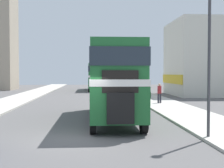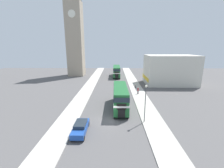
{
  "view_description": "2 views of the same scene",
  "coord_description": "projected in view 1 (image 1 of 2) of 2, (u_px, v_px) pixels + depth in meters",
  "views": [
    {
      "loc": [
        0.62,
        -12.53,
        2.66
      ],
      "look_at": [
        1.82,
        5.28,
        2.04
      ],
      "focal_mm": 50.0,
      "sensor_mm": 36.0,
      "label": 1
    },
    {
      "loc": [
        0.71,
        -21.48,
        11.37
      ],
      "look_at": [
        0.0,
        19.32,
        1.2
      ],
      "focal_mm": 24.0,
      "sensor_mm": 36.0,
      "label": 2
    }
  ],
  "objects": [
    {
      "name": "bus_distant",
      "position": [
        97.0,
        75.0,
        48.53
      ],
      "size": [
        2.57,
        11.16,
        4.07
      ],
      "color": "#1E602D",
      "rests_on": "ground_plane"
    },
    {
      "name": "double_decker_bus",
      "position": [
        112.0,
        76.0,
        17.83
      ],
      "size": [
        2.55,
        10.38,
        4.16
      ],
      "color": "#1E602D",
      "rests_on": "ground_plane"
    },
    {
      "name": "pedestrian_walking",
      "position": [
        159.0,
        92.0,
        26.57
      ],
      "size": [
        0.34,
        0.34,
        1.67
      ],
      "color": "#282833",
      "rests_on": "sidewalk_right"
    },
    {
      "name": "ground_plane",
      "position": [
        76.0,
        139.0,
        12.54
      ],
      "size": [
        120.0,
        120.0,
        0.0
      ],
      "primitive_type": "plane",
      "color": "#565454"
    },
    {
      "name": "street_lamp",
      "position": [
        209.0,
        41.0,
        12.38
      ],
      "size": [
        0.36,
        0.36,
        5.86
      ],
      "color": "#38383D",
      "rests_on": "sidewalk_right"
    },
    {
      "name": "bicycle_on_pavement",
      "position": [
        149.0,
        94.0,
        32.18
      ],
      "size": [
        0.05,
        1.76,
        0.78
      ],
      "color": "black",
      "rests_on": "sidewalk_right"
    }
  ]
}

